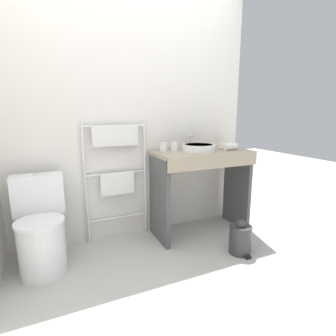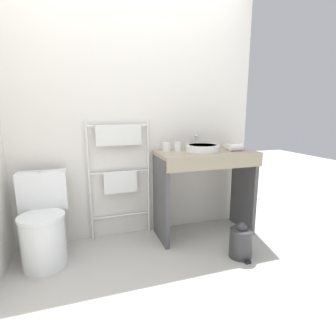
# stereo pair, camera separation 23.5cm
# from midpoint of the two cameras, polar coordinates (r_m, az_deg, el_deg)

# --- Properties ---
(ground_plane) EXTENTS (12.00, 12.00, 0.00)m
(ground_plane) POSITION_cam_midpoint_polar(r_m,az_deg,el_deg) (1.91, 1.95, -29.60)
(ground_plane) COLOR #B2AFA8
(wall_back) EXTENTS (2.58, 0.12, 2.47)m
(wall_back) POSITION_cam_midpoint_polar(r_m,az_deg,el_deg) (2.71, -10.97, 11.15)
(wall_back) COLOR silver
(wall_back) RESTS_ON ground_plane
(toilet) EXTENTS (0.40, 0.50, 0.77)m
(toilet) POSITION_cam_midpoint_polar(r_m,az_deg,el_deg) (2.44, -28.51, -12.10)
(toilet) COLOR white
(toilet) RESTS_ON ground_plane
(towel_radiator) EXTENTS (0.62, 0.06, 1.19)m
(towel_radiator) POSITION_cam_midpoint_polar(r_m,az_deg,el_deg) (2.61, -13.71, 0.96)
(towel_radiator) COLOR silver
(towel_radiator) RESTS_ON ground_plane
(vanity_counter) EXTENTS (0.99, 0.51, 0.88)m
(vanity_counter) POSITION_cam_midpoint_polar(r_m,az_deg,el_deg) (2.72, 4.92, -2.23)
(vanity_counter) COLOR gray
(vanity_counter) RESTS_ON ground_plane
(sink_basin) EXTENTS (0.34, 0.34, 0.07)m
(sink_basin) POSITION_cam_midpoint_polar(r_m,az_deg,el_deg) (2.67, 4.21, 4.49)
(sink_basin) COLOR white
(sink_basin) RESTS_ON vanity_counter
(faucet) EXTENTS (0.02, 0.10, 0.15)m
(faucet) POSITION_cam_midpoint_polar(r_m,az_deg,el_deg) (2.83, 2.42, 6.20)
(faucet) COLOR silver
(faucet) RESTS_ON vanity_counter
(cup_near_wall) EXTENTS (0.08, 0.08, 0.09)m
(cup_near_wall) POSITION_cam_midpoint_polar(r_m,az_deg,el_deg) (2.65, -3.55, 4.61)
(cup_near_wall) COLOR white
(cup_near_wall) RESTS_ON vanity_counter
(cup_near_edge) EXTENTS (0.07, 0.07, 0.09)m
(cup_near_edge) POSITION_cam_midpoint_polar(r_m,az_deg,el_deg) (2.66, -1.10, 4.69)
(cup_near_edge) COLOR white
(cup_near_edge) RESTS_ON vanity_counter
(hair_dryer) EXTENTS (0.19, 0.18, 0.07)m
(hair_dryer) POSITION_cam_midpoint_polar(r_m,az_deg,el_deg) (2.79, 11.03, 4.62)
(hair_dryer) COLOR white
(hair_dryer) RESTS_ON vanity_counter
(trash_bin) EXTENTS (0.20, 0.23, 0.32)m
(trash_bin) POSITION_cam_midpoint_polar(r_m,az_deg,el_deg) (2.53, 12.83, -14.81)
(trash_bin) COLOR #333335
(trash_bin) RESTS_ON ground_plane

